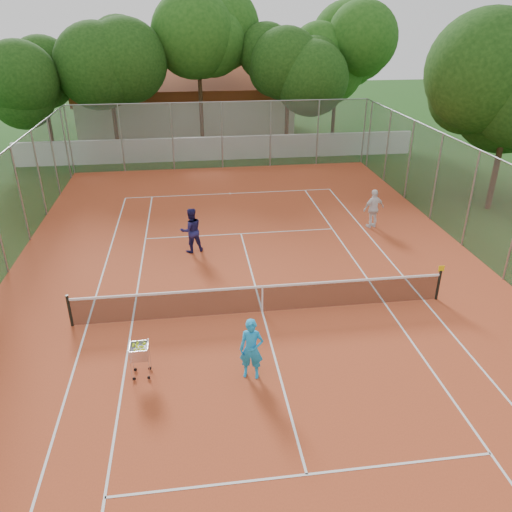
{
  "coord_description": "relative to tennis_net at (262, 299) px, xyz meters",
  "views": [
    {
      "loc": [
        -2.04,
        -13.56,
        8.69
      ],
      "look_at": [
        0.0,
        1.5,
        1.3
      ],
      "focal_mm": 35.0,
      "sensor_mm": 36.0,
      "label": 1
    }
  ],
  "objects": [
    {
      "name": "ball_hopper",
      "position": [
        -3.63,
        -2.69,
        0.03
      ],
      "size": [
        0.51,
        0.51,
        1.04
      ],
      "primitive_type": "cube",
      "rotation": [
        0.0,
        0.0,
        -0.02
      ],
      "color": "silver",
      "rests_on": "court_pad"
    },
    {
      "name": "tropical_trees",
      "position": [
        0.0,
        22.0,
        4.49
      ],
      "size": [
        29.0,
        19.0,
        10.0
      ],
      "primitive_type": "cube",
      "color": "#12330C",
      "rests_on": "ground"
    },
    {
      "name": "ground",
      "position": [
        0.0,
        0.0,
        -0.51
      ],
      "size": [
        120.0,
        120.0,
        0.0
      ],
      "primitive_type": "plane",
      "color": "#163B10",
      "rests_on": "ground"
    },
    {
      "name": "court_lines",
      "position": [
        0.0,
        0.0,
        -0.49
      ],
      "size": [
        10.98,
        23.78,
        0.01
      ],
      "primitive_type": "cube",
      "color": "white",
      "rests_on": "court_pad"
    },
    {
      "name": "player_far_left",
      "position": [
        -2.14,
        4.9,
        0.43
      ],
      "size": [
        1.05,
        0.91,
        1.84
      ],
      "primitive_type": "imported",
      "rotation": [
        0.0,
        0.0,
        3.42
      ],
      "color": "#1E1B53",
      "rests_on": "court_pad"
    },
    {
      "name": "perimeter_fence",
      "position": [
        0.0,
        0.0,
        1.49
      ],
      "size": [
        18.0,
        34.0,
        4.0
      ],
      "primitive_type": "cube",
      "color": "slate",
      "rests_on": "ground"
    },
    {
      "name": "tennis_net",
      "position": [
        0.0,
        0.0,
        0.0
      ],
      "size": [
        11.88,
        0.1,
        0.98
      ],
      "primitive_type": "cube",
      "color": "black",
      "rests_on": "court_pad"
    },
    {
      "name": "boundary_wall",
      "position": [
        0.0,
        19.0,
        0.24
      ],
      "size": [
        26.0,
        0.3,
        1.5
      ],
      "primitive_type": "cube",
      "color": "white",
      "rests_on": "ground"
    },
    {
      "name": "player_far_right",
      "position": [
        5.94,
        6.38,
        0.39
      ],
      "size": [
        1.11,
        0.69,
        1.77
      ],
      "primitive_type": "imported",
      "rotation": [
        0.0,
        0.0,
        3.41
      ],
      "color": "white",
      "rests_on": "court_pad"
    },
    {
      "name": "court_pad",
      "position": [
        0.0,
        0.0,
        -0.5
      ],
      "size": [
        18.0,
        34.0,
        0.02
      ],
      "primitive_type": "cube",
      "color": "#B84823",
      "rests_on": "ground"
    },
    {
      "name": "clubhouse",
      "position": [
        -2.0,
        29.0,
        1.69
      ],
      "size": [
        16.4,
        9.0,
        4.4
      ],
      "primitive_type": "cube",
      "color": "beige",
      "rests_on": "ground"
    },
    {
      "name": "player_near",
      "position": [
        -0.74,
        -3.1,
        0.37
      ],
      "size": [
        0.71,
        0.56,
        1.73
      ],
      "primitive_type": "imported",
      "rotation": [
        0.0,
        0.0,
        -0.25
      ],
      "color": "#1A9AE2",
      "rests_on": "court_pad"
    }
  ]
}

